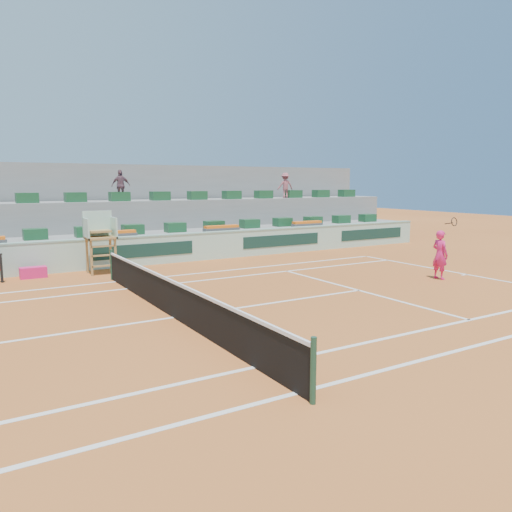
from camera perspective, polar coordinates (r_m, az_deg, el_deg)
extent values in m
plane|color=#A3511F|center=(13.24, -9.40, -6.96)|extent=(90.00, 90.00, 0.00)
cube|color=gray|center=(23.25, -19.20, 0.83)|extent=(36.00, 4.00, 1.20)
cube|color=gray|center=(24.74, -20.04, 2.85)|extent=(36.00, 2.40, 2.60)
cube|color=gray|center=(26.25, -20.81, 5.07)|extent=(36.00, 0.40, 4.40)
cube|color=#E61E6D|center=(20.07, -24.11, -1.73)|extent=(0.92, 0.41, 0.41)
imported|color=#694652|center=(24.34, -15.19, 7.77)|extent=(0.87, 0.39, 1.46)
imported|color=#9B4D55|center=(28.56, 3.35, 8.06)|extent=(1.00, 0.68, 1.42)
cube|color=silver|center=(20.65, 22.95, -1.95)|extent=(0.12, 10.97, 0.01)
cube|color=silver|center=(8.65, 4.62, -15.36)|extent=(23.77, 0.12, 0.01)
cube|color=silver|center=(18.33, -15.74, -2.85)|extent=(23.77, 0.12, 0.01)
cube|color=silver|center=(9.71, -0.20, -12.61)|extent=(23.77, 0.12, 0.01)
cube|color=silver|center=(17.03, -14.52, -3.64)|extent=(23.77, 0.12, 0.01)
cube|color=silver|center=(16.60, 11.65, -3.86)|extent=(0.12, 8.23, 0.01)
cube|color=silver|center=(13.24, -9.40, -6.94)|extent=(12.80, 0.12, 0.01)
cube|color=silver|center=(20.53, 22.71, -2.00)|extent=(0.30, 0.12, 0.01)
cube|color=black|center=(13.13, -9.45, -5.03)|extent=(0.03, 11.87, 0.92)
cube|color=white|center=(13.02, -9.50, -2.91)|extent=(0.06, 11.87, 0.07)
cylinder|color=#1B402C|center=(8.10, 6.56, -12.89)|extent=(0.10, 0.10, 1.10)
cylinder|color=#1B402C|center=(18.66, -16.17, -0.97)|extent=(0.10, 0.10, 1.10)
cube|color=#A8D3BF|center=(21.12, -17.97, 0.16)|extent=(36.00, 0.30, 1.20)
cube|color=#7FAB9A|center=(21.04, -18.04, 1.85)|extent=(36.00, 0.34, 0.06)
cube|color=#12332B|center=(21.49, -12.68, 0.63)|extent=(4.40, 0.02, 0.56)
cube|color=#12332B|center=(24.57, 3.01, 1.79)|extent=(4.40, 0.02, 0.56)
cube|color=#12332B|center=(28.34, 13.14, 2.46)|extent=(4.40, 0.02, 0.56)
cube|color=olive|center=(19.61, -18.29, -0.25)|extent=(0.08, 0.08, 1.35)
cube|color=olive|center=(19.82, -15.76, -0.05)|extent=(0.08, 0.08, 1.35)
cube|color=olive|center=(20.29, -18.73, 0.01)|extent=(0.08, 0.08, 1.35)
cube|color=olive|center=(20.49, -16.28, 0.20)|extent=(0.08, 0.08, 1.35)
cube|color=olive|center=(19.96, -17.35, 2.01)|extent=(1.10, 0.90, 0.08)
cube|color=#A8D3BF|center=(20.28, -17.67, 3.54)|extent=(1.10, 0.08, 1.00)
cube|color=#A8D3BF|center=(19.81, -18.86, 2.94)|extent=(0.06, 0.90, 0.80)
cube|color=#A8D3BF|center=(20.05, -15.95, 3.13)|extent=(0.06, 0.90, 0.80)
cube|color=olive|center=(20.03, -17.45, 2.72)|extent=(0.80, 0.60, 0.08)
cube|color=olive|center=(19.76, -16.98, -1.08)|extent=(0.90, 0.08, 0.06)
cube|color=olive|center=(19.70, -17.03, 0.07)|extent=(0.90, 0.08, 0.06)
cube|color=olive|center=(19.66, -17.07, 1.08)|extent=(0.90, 0.08, 0.06)
cube|color=#184A27|center=(21.96, -23.93, 2.30)|extent=(0.90, 0.60, 0.44)
cube|color=#184A27|center=(22.29, -18.82, 2.66)|extent=(0.90, 0.60, 0.44)
cube|color=#184A27|center=(22.79, -13.90, 2.98)|extent=(0.90, 0.60, 0.44)
cube|color=#184A27|center=(23.45, -9.22, 3.26)|extent=(0.90, 0.60, 0.44)
cube|color=#184A27|center=(24.25, -4.82, 3.51)|extent=(0.90, 0.60, 0.44)
cube|color=#184A27|center=(25.19, -0.73, 3.72)|extent=(0.90, 0.60, 0.44)
cube|color=#184A27|center=(26.25, 3.06, 3.90)|extent=(0.90, 0.60, 0.44)
cube|color=#184A27|center=(27.42, 6.53, 4.05)|extent=(0.90, 0.60, 0.44)
cube|color=#184A27|center=(28.68, 9.72, 4.18)|extent=(0.90, 0.60, 0.44)
cube|color=#184A27|center=(30.01, 12.63, 4.28)|extent=(0.90, 0.60, 0.44)
cube|color=#184A27|center=(23.76, -24.71, 6.05)|extent=(0.90, 0.60, 0.44)
cube|color=#184A27|center=(24.06, -19.95, 6.34)|extent=(0.90, 0.60, 0.44)
cube|color=#184A27|center=(24.52, -15.33, 6.57)|extent=(0.90, 0.60, 0.44)
cube|color=#184A27|center=(25.14, -10.92, 6.76)|extent=(0.90, 0.60, 0.44)
cube|color=#184A27|center=(25.89, -6.73, 6.90)|extent=(0.90, 0.60, 0.44)
cube|color=#184A27|center=(26.78, -2.80, 6.99)|extent=(0.90, 0.60, 0.44)
cube|color=#184A27|center=(27.78, 0.87, 7.05)|extent=(0.90, 0.60, 0.44)
cube|color=#184A27|center=(28.88, 4.27, 7.08)|extent=(0.90, 0.60, 0.44)
cube|color=#184A27|center=(30.08, 7.41, 7.09)|extent=(0.90, 0.60, 0.44)
cube|color=#184A27|center=(31.35, 10.31, 7.08)|extent=(0.90, 0.60, 0.44)
cube|color=#4D4D4D|center=(21.76, -15.78, 2.29)|extent=(1.80, 0.36, 0.16)
cube|color=orange|center=(21.75, -15.80, 2.66)|extent=(1.70, 0.32, 0.12)
cube|color=#4D4D4D|center=(23.55, -3.96, 3.03)|extent=(1.80, 0.36, 0.16)
cube|color=orange|center=(23.54, -3.96, 3.37)|extent=(1.70, 0.32, 0.12)
cube|color=#4D4D4D|center=(26.19, 5.85, 3.55)|extent=(1.80, 0.36, 0.16)
cube|color=orange|center=(26.18, 5.86, 3.86)|extent=(1.70, 0.32, 0.12)
cube|color=black|center=(19.58, -27.10, -1.28)|extent=(0.09, 0.09, 1.00)
imported|color=#E61E6D|center=(19.23, 20.28, 0.14)|extent=(0.45, 0.67, 1.78)
cylinder|color=black|center=(18.93, 21.17, 3.50)|extent=(0.03, 0.35, 0.09)
torus|color=black|center=(18.79, 21.71, 3.66)|extent=(0.31, 0.08, 0.31)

